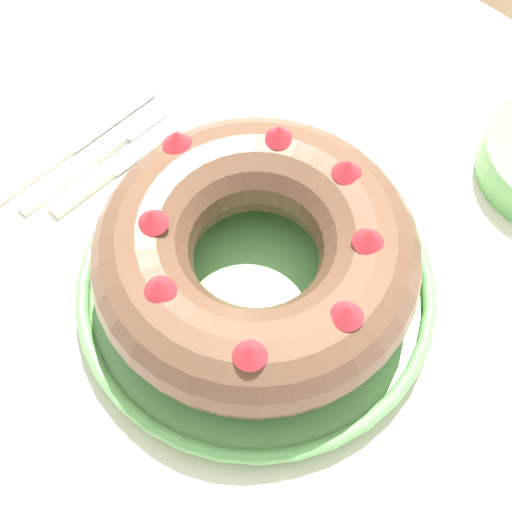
{
  "coord_description": "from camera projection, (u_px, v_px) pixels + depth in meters",
  "views": [
    {
      "loc": [
        0.22,
        -0.22,
        1.32
      ],
      "look_at": [
        0.01,
        -0.01,
        0.81
      ],
      "focal_mm": 50.0,
      "sensor_mm": 36.0,
      "label": 1
    }
  ],
  "objects": [
    {
      "name": "serving_dish",
      "position": [
        256.0,
        287.0,
        0.64
      ],
      "size": [
        0.32,
        0.32,
        0.03
      ],
      "color": "#6BB760",
      "rests_on": "dining_table"
    },
    {
      "name": "bundt_cake",
      "position": [
        256.0,
        256.0,
        0.59
      ],
      "size": [
        0.27,
        0.27,
        0.1
      ],
      "color": "brown",
      "rests_on": "serving_dish"
    },
    {
      "name": "fork",
      "position": [
        105.0,
        151.0,
        0.73
      ],
      "size": [
        0.02,
        0.18,
        0.01
      ],
      "rotation": [
        0.0,
        0.0,
        -0.08
      ],
      "color": "white",
      "rests_on": "dining_table"
    },
    {
      "name": "serving_knife",
      "position": [
        65.0,
        150.0,
        0.73
      ],
      "size": [
        0.02,
        0.2,
        0.01
      ],
      "rotation": [
        0.0,
        0.0,
        -0.01
      ],
      "color": "white",
      "rests_on": "dining_table"
    },
    {
      "name": "cake_knife",
      "position": [
        107.0,
        172.0,
        0.72
      ],
      "size": [
        0.02,
        0.16,
        0.01
      ],
      "rotation": [
        0.0,
        0.0,
        -0.05
      ],
      "color": "white",
      "rests_on": "dining_table"
    },
    {
      "name": "dining_table",
      "position": [
        250.0,
        325.0,
        0.74
      ],
      "size": [
        1.29,
        0.92,
        0.74
      ],
      "color": "beige",
      "rests_on": "ground_plane"
    },
    {
      "name": "ground_plane",
      "position": [
        253.0,
        472.0,
        1.3
      ],
      "size": [
        8.0,
        8.0,
        0.0
      ],
      "primitive_type": "plane",
      "color": "brown"
    }
  ]
}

